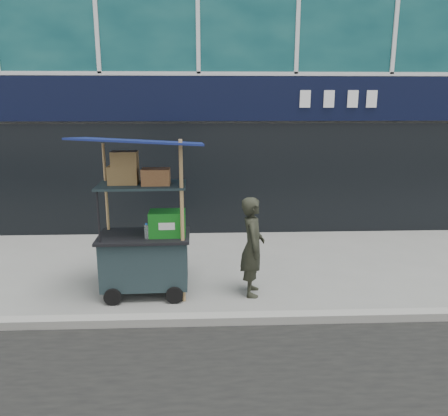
{
  "coord_description": "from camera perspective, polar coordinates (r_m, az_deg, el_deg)",
  "views": [
    {
      "loc": [
        0.13,
        -5.42,
        2.84
      ],
      "look_at": [
        0.41,
        1.2,
        1.22
      ],
      "focal_mm": 35.0,
      "sensor_mm": 36.0,
      "label": 1
    }
  ],
  "objects": [
    {
      "name": "ground",
      "position": [
        6.12,
        -3.43,
        -13.96
      ],
      "size": [
        80.0,
        80.0,
        0.0
      ],
      "primitive_type": "plane",
      "color": "slate",
      "rests_on": "ground"
    },
    {
      "name": "curb",
      "position": [
        5.92,
        -3.47,
        -14.35
      ],
      "size": [
        80.0,
        0.18,
        0.12
      ],
      "primitive_type": "cube",
      "color": "gray",
      "rests_on": "ground"
    },
    {
      "name": "vendor_cart",
      "position": [
        6.58,
        -10.21,
        -4.18
      ],
      "size": [
        1.82,
        1.31,
        2.41
      ],
      "rotation": [
        0.0,
        0.0,
        0.03
      ],
      "color": "#1B2A2F",
      "rests_on": "ground"
    },
    {
      "name": "vendor_man",
      "position": [
        6.52,
        3.75,
        -5.04
      ],
      "size": [
        0.4,
        0.57,
        1.5
      ],
      "primitive_type": "imported",
      "rotation": [
        0.0,
        0.0,
        1.5
      ],
      "color": "#25271D",
      "rests_on": "ground"
    }
  ]
}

